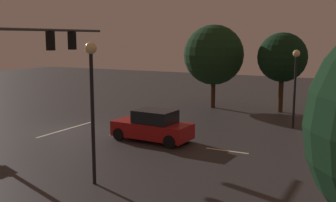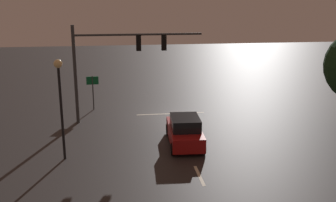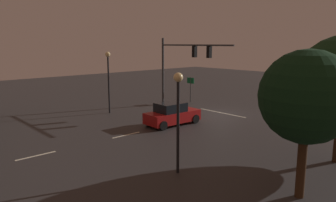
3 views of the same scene
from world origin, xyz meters
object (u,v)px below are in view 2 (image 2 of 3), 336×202
(car_approaching, at_px, (185,131))
(route_sign, at_px, (93,85))
(street_lamp_right_kerb, at_px, (60,91))
(traffic_signal_assembly, at_px, (117,55))

(car_approaching, bearing_deg, route_sign, -54.44)
(car_approaching, relative_size, street_lamp_right_kerb, 0.83)
(traffic_signal_assembly, distance_m, street_lamp_right_kerb, 6.91)
(traffic_signal_assembly, bearing_deg, street_lamp_right_kerb, 64.45)
(car_approaching, distance_m, street_lamp_right_kerb, 7.46)
(street_lamp_right_kerb, distance_m, route_sign, 9.44)
(traffic_signal_assembly, relative_size, street_lamp_right_kerb, 1.60)
(route_sign, bearing_deg, street_lamp_right_kerb, 83.25)
(car_approaching, distance_m, route_sign, 9.77)
(street_lamp_right_kerb, xyz_separation_m, route_sign, (-1.09, -9.20, -1.85))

